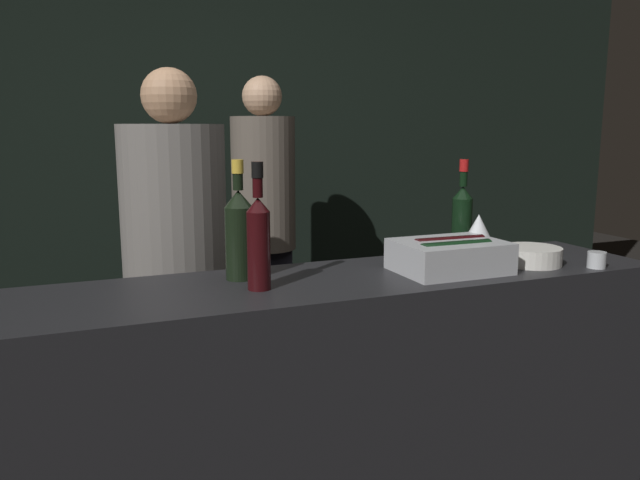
# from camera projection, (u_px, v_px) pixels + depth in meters

# --- Properties ---
(wall_back_chalkboard) EXTENTS (6.40, 0.06, 2.80)m
(wall_back_chalkboard) POSITION_uv_depth(u_px,v_px,m) (193.00, 131.00, 3.73)
(wall_back_chalkboard) COLOR black
(wall_back_chalkboard) RESTS_ON ground_plane
(bar_counter) EXTENTS (2.31, 0.50, 0.95)m
(bar_counter) POSITION_uv_depth(u_px,v_px,m) (323.00, 422.00, 2.02)
(bar_counter) COLOR black
(bar_counter) RESTS_ON ground_plane
(ice_bin_with_bottles) EXTENTS (0.34, 0.26, 0.11)m
(ice_bin_with_bottles) POSITION_uv_depth(u_px,v_px,m) (450.00, 255.00, 2.04)
(ice_bin_with_bottles) COLOR #B7BABF
(ice_bin_with_bottles) RESTS_ON bar_counter
(bowl_white) EXTENTS (0.20, 0.20, 0.06)m
(bowl_white) POSITION_uv_depth(u_px,v_px,m) (532.00, 255.00, 2.14)
(bowl_white) COLOR silver
(bowl_white) RESTS_ON bar_counter
(wine_glass) EXTENTS (0.08, 0.08, 0.16)m
(wine_glass) POSITION_uv_depth(u_px,v_px,m) (479.00, 227.00, 2.21)
(wine_glass) COLOR silver
(wine_glass) RESTS_ON bar_counter
(candle_votive) EXTENTS (0.06, 0.06, 0.05)m
(candle_votive) POSITION_uv_depth(u_px,v_px,m) (597.00, 260.00, 2.09)
(candle_votive) COLOR silver
(candle_votive) RESTS_ON bar_counter
(red_wine_bottle_black_foil) EXTENTS (0.07, 0.07, 0.37)m
(red_wine_bottle_black_foil) POSITION_uv_depth(u_px,v_px,m) (259.00, 237.00, 1.79)
(red_wine_bottle_black_foil) COLOR black
(red_wine_bottle_black_foil) RESTS_ON bar_counter
(red_wine_bottle_burgundy) EXTENTS (0.08, 0.08, 0.35)m
(red_wine_bottle_burgundy) POSITION_uv_depth(u_px,v_px,m) (462.00, 216.00, 2.31)
(red_wine_bottle_burgundy) COLOR black
(red_wine_bottle_burgundy) RESTS_ON bar_counter
(champagne_bottle) EXTENTS (0.09, 0.09, 0.37)m
(champagne_bottle) POSITION_uv_depth(u_px,v_px,m) (239.00, 231.00, 1.92)
(champagne_bottle) COLOR black
(champagne_bottle) RESTS_ON bar_counter
(person_in_hoodie) EXTENTS (0.34, 0.34, 1.68)m
(person_in_hoodie) POSITION_uv_depth(u_px,v_px,m) (264.00, 216.00, 3.38)
(person_in_hoodie) COLOR black
(person_in_hoodie) RESTS_ON ground_plane
(person_blond_tee) EXTENTS (0.41, 0.41, 1.64)m
(person_blond_tee) POSITION_uv_depth(u_px,v_px,m) (176.00, 260.00, 2.46)
(person_blond_tee) COLOR black
(person_blond_tee) RESTS_ON ground_plane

